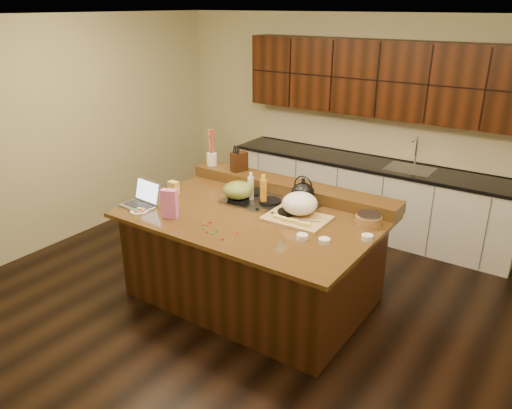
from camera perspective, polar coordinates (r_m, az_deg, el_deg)
The scene contains 30 objects.
room at distance 4.64m, azimuth -0.35°, elevation 3.82°, with size 5.52×5.02×2.72m.
island at distance 4.99m, azimuth -0.33°, elevation -5.89°, with size 2.40×1.60×0.92m.
back_ledge at distance 5.32m, azimuth 3.96°, elevation 1.97°, with size 2.40×0.30×0.12m, color black.
cooktop at distance 5.01m, azimuth 1.61°, elevation 0.20°, with size 0.92×0.52×0.05m.
back_counter at distance 6.51m, azimuth 13.18°, elevation 5.24°, with size 3.70×0.66×2.40m.
kettle at distance 4.93m, azimuth 5.38°, elevation 1.36°, with size 0.23×0.23×0.21m, color black.
green_bowl at distance 5.03m, azimuth -2.05°, elevation 1.68°, with size 0.31×0.31×0.17m, color #5E6D2B.
laptop at distance 5.10m, azimuth -12.81°, elevation 0.62°, with size 0.38×0.31×0.25m.
oil_bottle at distance 4.95m, azimuth 0.86°, elevation 1.37°, with size 0.07×0.07×0.27m, color #B97520.
vinegar_bottle at distance 5.08m, azimuth -0.60°, elevation 1.81°, with size 0.06×0.06×0.25m, color silver.
wooden_tray at distance 4.69m, azimuth 4.95°, elevation -0.27°, with size 0.59×0.47×0.24m.
ramekin_a at distance 4.24m, azimuth 7.82°, elevation -4.16°, with size 0.10×0.10×0.04m, color white.
ramekin_b at distance 4.29m, azimuth 5.29°, elevation -3.71°, with size 0.10×0.10×0.04m, color white.
ramekin_c at distance 4.37m, azimuth 12.60°, elevation -3.69°, with size 0.10×0.10×0.04m, color white.
strainer_bowl at distance 4.66m, azimuth 12.74°, elevation -1.76°, with size 0.24×0.24×0.09m, color #996B3F.
kitchen_timer at distance 4.14m, azimuth 2.86°, elevation -4.46°, with size 0.08×0.08×0.07m, color silver.
pink_bag at distance 4.73m, azimuth -9.86°, elevation 0.10°, with size 0.15×0.08×0.28m, color pink.
candy_plate at distance 4.97m, azimuth -13.19°, elevation -0.74°, with size 0.18×0.18×0.01m, color white.
package_box at distance 5.31m, azimuth -9.40°, elevation 1.84°, with size 0.11×0.07×0.15m, color #F8C957.
utensil_crock at distance 5.86m, azimuth -5.07°, elevation 5.19°, with size 0.12×0.12×0.14m, color white.
knife_block at distance 5.62m, azimuth -1.94°, elevation 4.92°, with size 0.11×0.18×0.22m, color black.
gumdrop_0 at distance 4.39m, azimuth -2.13°, elevation -3.19°, with size 0.02×0.02×0.02m, color red.
gumdrop_1 at distance 4.38m, azimuth -5.05°, elevation -3.33°, with size 0.02×0.02×0.02m, color #198C26.
gumdrop_2 at distance 4.28m, azimuth -3.84°, elevation -3.96°, with size 0.02×0.02×0.02m, color red.
gumdrop_3 at distance 4.57m, azimuth -6.02°, elevation -2.23°, with size 0.02×0.02×0.02m, color #198C26.
gumdrop_4 at distance 4.55m, azimuth -5.57°, elevation -2.33°, with size 0.02×0.02×0.02m, color red.
gumdrop_5 at distance 4.43m, azimuth -4.54°, elevation -3.03°, with size 0.02×0.02×0.02m, color #198C26.
gumdrop_6 at distance 4.42m, azimuth -5.62°, elevation -3.15°, with size 0.02×0.02×0.02m, color red.
gumdrop_7 at distance 4.48m, azimuth -5.97°, elevation -2.78°, with size 0.02×0.02×0.02m, color #198C26.
gumdrop_8 at distance 4.61m, azimuth -5.27°, elevation -2.01°, with size 0.02×0.02×0.02m, color red.
Camera 1 is at (2.51, -3.62, 2.80)m, focal length 35.00 mm.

